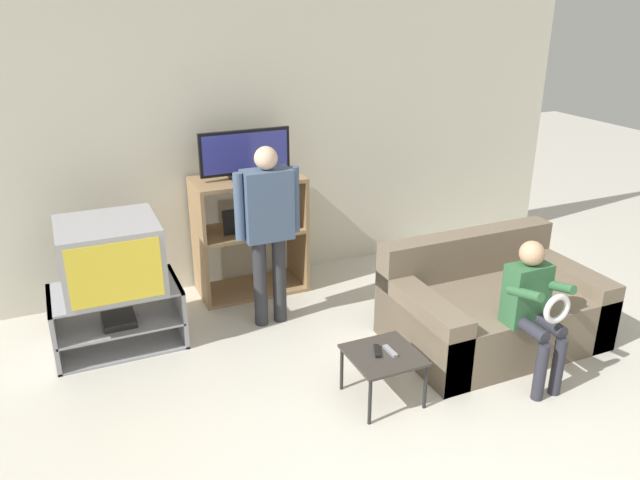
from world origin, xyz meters
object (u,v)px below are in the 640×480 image
object	(u,v)px
person_standing_adult	(268,221)
media_shelf	(250,234)
couch	(490,308)
person_seated_child	(533,303)
television_main	(110,256)
remote_control_white	(390,351)
television_flat	(245,156)
remote_control_black	(377,351)
tv_stand	(118,317)
snack_table	(383,359)

from	to	relation	value
person_standing_adult	media_shelf	bearing A→B (deg)	86.42
couch	person_seated_child	xyz separation A→B (m)	(-0.12, -0.56, 0.34)
television_main	couch	distance (m)	2.93
television_main	couch	world-z (taller)	television_main
television_main	couch	xyz separation A→B (m)	(2.68, -1.08, -0.48)
television_main	remote_control_white	bearing A→B (deg)	-42.56
media_shelf	television_flat	size ratio (longest dim) A/B	1.35
remote_control_black	remote_control_white	size ratio (longest dim) A/B	1.00
television_flat	person_standing_adult	size ratio (longest dim) A/B	0.53
remote_control_black	person_standing_adult	bearing A→B (deg)	126.39
television_flat	person_standing_adult	world-z (taller)	same
television_main	television_flat	world-z (taller)	television_flat
television_flat	person_seated_child	bearing A→B (deg)	-58.11
tv_stand	couch	xyz separation A→B (m)	(2.68, -1.07, 0.03)
media_shelf	remote_control_white	distance (m)	1.98
remote_control_black	person_standing_adult	xyz separation A→B (m)	(-0.30, 1.27, 0.54)
tv_stand	person_seated_child	distance (m)	3.06
couch	person_standing_adult	size ratio (longest dim) A/B	1.05
remote_control_black	snack_table	bearing A→B (deg)	-25.56
remote_control_white	media_shelf	bearing A→B (deg)	98.74
television_main	tv_stand	bearing A→B (deg)	-117.73
remote_control_black	couch	xyz separation A→B (m)	(1.18, 0.32, -0.09)
remote_control_white	remote_control_black	bearing A→B (deg)	153.52
remote_control_white	person_seated_child	size ratio (longest dim) A/B	0.14
television_main	remote_control_black	world-z (taller)	television_main
person_seated_child	person_standing_adult	bearing A→B (deg)	132.27
television_main	remote_control_white	size ratio (longest dim) A/B	4.95
snack_table	person_standing_adult	distance (m)	1.46
remote_control_black	person_standing_adult	distance (m)	1.41
couch	television_main	bearing A→B (deg)	157.99
media_shelf	person_standing_adult	size ratio (longest dim) A/B	0.72
snack_table	couch	size ratio (longest dim) A/B	0.29
couch	remote_control_black	bearing A→B (deg)	-164.72
media_shelf	remote_control_white	world-z (taller)	media_shelf
remote_control_black	media_shelf	bearing A→B (deg)	120.80
media_shelf	tv_stand	bearing A→B (deg)	-157.61
snack_table	remote_control_white	distance (m)	0.07
person_seated_child	television_flat	bearing A→B (deg)	121.89
tv_stand	television_main	world-z (taller)	television_main
tv_stand	couch	distance (m)	2.89
couch	person_seated_child	world-z (taller)	person_seated_child
snack_table	person_standing_adult	bearing A→B (deg)	104.34
television_flat	couch	xyz separation A→B (m)	(1.45, -1.58, -1.00)
remote_control_white	couch	bearing A→B (deg)	16.82
remote_control_black	person_seated_child	xyz separation A→B (m)	(1.06, -0.24, 0.25)
television_main	snack_table	world-z (taller)	television_main
television_flat	snack_table	distance (m)	2.18
television_flat	remote_control_white	xyz separation A→B (m)	(0.35, -1.94, -0.91)
couch	tv_stand	bearing A→B (deg)	158.16
television_main	snack_table	bearing A→B (deg)	-43.38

